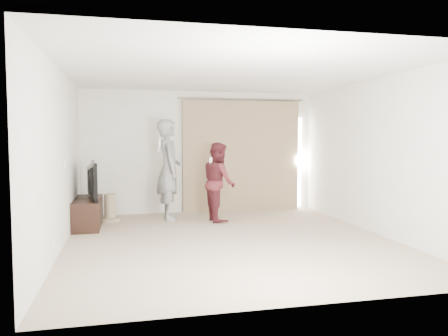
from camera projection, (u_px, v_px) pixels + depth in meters
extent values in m
plane|color=tan|center=(230.00, 240.00, 6.84)|extent=(5.50, 5.50, 0.00)
cube|color=silver|center=(201.00, 152.00, 9.43)|extent=(5.00, 0.04, 2.60)
cube|color=silver|center=(60.00, 159.00, 6.20)|extent=(0.04, 5.50, 2.60)
cube|color=white|center=(65.00, 165.00, 6.60)|extent=(0.02, 0.08, 0.12)
cube|color=white|center=(52.00, 244.00, 5.40)|extent=(0.02, 0.08, 0.12)
cube|color=white|center=(231.00, 73.00, 6.66)|extent=(5.00, 5.50, 0.01)
cube|color=#9B845F|center=(242.00, 156.00, 9.56)|extent=(2.60, 0.10, 2.40)
cylinder|color=#6B604D|center=(242.00, 99.00, 9.48)|extent=(2.80, 0.03, 0.03)
cube|color=white|center=(299.00, 162.00, 9.91)|extent=(0.08, 0.04, 2.00)
cube|color=black|center=(88.00, 213.00, 7.90)|extent=(0.46, 1.32, 0.51)
imported|color=black|center=(87.00, 180.00, 7.86)|extent=(0.28, 1.17, 0.67)
cylinder|color=tan|center=(110.00, 219.00, 8.44)|extent=(0.39, 0.39, 0.07)
cylinder|color=tan|center=(110.00, 206.00, 8.42)|extent=(0.22, 0.22, 0.46)
imported|color=gray|center=(169.00, 170.00, 8.55)|extent=(0.49, 0.73, 1.97)
cube|color=white|center=(160.00, 143.00, 8.38)|extent=(0.04, 0.04, 0.14)
cube|color=white|center=(159.00, 149.00, 8.60)|extent=(0.05, 0.05, 0.09)
imported|color=#551C22|center=(219.00, 182.00, 8.42)|extent=(0.63, 0.78, 1.52)
cube|color=white|center=(211.00, 161.00, 8.25)|extent=(0.04, 0.04, 0.14)
cube|color=white|center=(208.00, 166.00, 8.48)|extent=(0.05, 0.05, 0.09)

